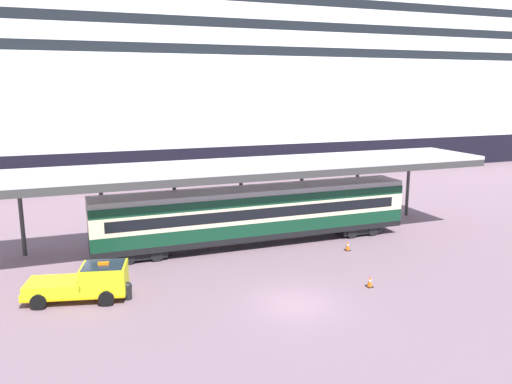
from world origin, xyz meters
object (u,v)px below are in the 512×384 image
train_carriage (256,213)px  quay_bollard (128,290)px  traffic_cone_near (348,246)px  traffic_cone_mid (370,281)px  cruise_ship (180,79)px  service_truck (86,282)px

train_carriage → quay_bollard: bearing=-146.1°
train_carriage → traffic_cone_near: bearing=-32.7°
quay_bollard → traffic_cone_mid: bearing=-13.4°
train_carriage → quay_bollard: (-9.67, -6.49, -1.79)m
cruise_ship → service_truck: cruise_ship is taller
traffic_cone_mid → quay_bollard: size_ratio=0.69×
traffic_cone_near → quay_bollard: (-15.10, -3.00, 0.18)m
cruise_ship → traffic_cone_mid: cruise_ship is taller
traffic_cone_near → quay_bollard: quay_bollard is taller
quay_bollard → cruise_ship: bearing=74.0°
train_carriage → traffic_cone_near: (5.43, -3.49, -1.97)m
cruise_ship → traffic_cone_near: size_ratio=243.35×
traffic_cone_mid → train_carriage: bearing=108.7°
traffic_cone_near → quay_bollard: 15.40m
cruise_ship → traffic_cone_near: 43.92m
train_carriage → traffic_cone_near: train_carriage is taller
train_carriage → traffic_cone_mid: size_ratio=34.06×
traffic_cone_mid → traffic_cone_near: bearing=70.2°
traffic_cone_near → traffic_cone_mid: traffic_cone_near is taller
service_truck → traffic_cone_near: size_ratio=8.11×
service_truck → quay_bollard: bearing=-20.2°
traffic_cone_near → traffic_cone_mid: size_ratio=1.03×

